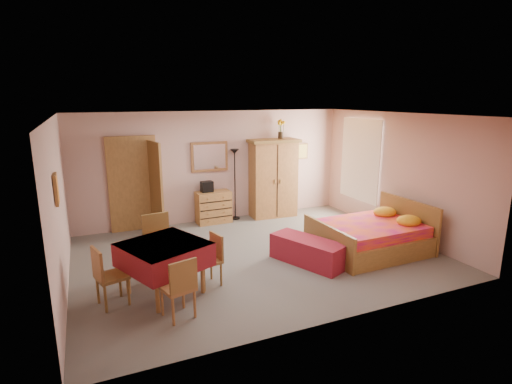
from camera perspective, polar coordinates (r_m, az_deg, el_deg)
name	(u,v)px	position (r m, az deg, el deg)	size (l,w,h in m)	color
floor	(257,255)	(7.62, 0.21, -9.00)	(6.50, 6.50, 0.00)	slate
ceiling	(258,115)	(7.05, 0.23, 10.93)	(6.50, 6.50, 0.00)	brown
wall_back	(215,167)	(9.53, -5.85, 3.63)	(6.50, 0.10, 2.60)	tan
wall_front	(338,228)	(5.12, 11.60, -5.12)	(6.50, 0.10, 2.60)	tan
wall_left	(59,207)	(6.66, -26.33, -1.95)	(0.10, 5.00, 2.60)	tan
wall_right	(397,175)	(9.01, 19.51, 2.37)	(0.10, 5.00, 2.60)	tan
doorway	(133,185)	(9.16, -17.13, 0.96)	(1.06, 0.12, 2.15)	#9E6B35
window	(360,160)	(9.86, 14.69, 4.48)	(0.08, 1.40, 1.95)	white
picture_left	(56,189)	(5.99, -26.65, 0.36)	(0.04, 0.32, 0.42)	orange
picture_back	(302,151)	(10.41, 6.64, 5.83)	(0.30, 0.04, 0.40)	#D8BF59
chest_of_drawers	(214,207)	(9.46, -6.09, -2.17)	(0.80, 0.40, 0.76)	#A46E37
wall_mirror	(210,157)	(9.41, -6.65, 5.04)	(0.88, 0.05, 0.70)	silver
stereo	(207,187)	(9.32, -7.03, 0.77)	(0.27, 0.20, 0.25)	black
floor_lamp	(235,185)	(9.61, -3.03, 1.07)	(0.22, 0.22, 1.71)	black
wardrobe	(273,178)	(9.84, 2.46, 1.98)	(1.22, 0.63, 1.92)	#A36A37
sunflower_vase	(281,129)	(9.83, 3.56, 8.97)	(0.19, 0.19, 0.46)	gold
bed	(370,228)	(7.95, 15.92, -5.01)	(2.00, 1.58, 0.93)	#BF1269
bench	(307,251)	(7.25, 7.37, -8.38)	(0.51, 1.37, 0.46)	maroon
dining_table	(165,269)	(6.24, -12.89, -10.61)	(1.09, 1.09, 0.80)	maroon
chair_south	(178,287)	(5.57, -11.13, -13.18)	(0.39, 0.39, 0.87)	#A16536
chair_north	(160,245)	(6.88, -13.51, -7.43)	(0.46, 0.46, 1.00)	#9A6534
chair_west	(112,276)	(6.12, -19.91, -11.18)	(0.40, 0.40, 0.88)	olive
chair_east	(208,261)	(6.38, -6.94, -9.70)	(0.37, 0.37, 0.82)	olive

